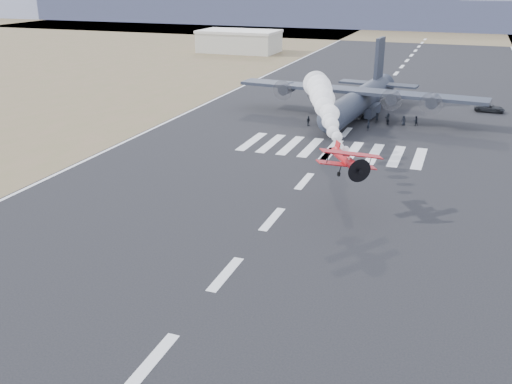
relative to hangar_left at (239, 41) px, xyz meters
The scene contains 20 objects.
ground 154.08m from the hangar_left, 70.27° to the right, with size 500.00×500.00×0.00m, color black.
scrub_far 99.70m from the hangar_left, 58.54° to the left, with size 500.00×80.00×0.00m, color brown.
runway_markings 99.70m from the hangar_left, 58.54° to the right, with size 60.00×260.00×0.01m, color silver, non-canonical shape.
ridge_seg_a 183.53m from the hangar_left, 141.19° to the left, with size 150.00×50.00×13.00m, color gray.
ridge_seg_b 139.02m from the hangar_left, 124.15° to the left, with size 150.00×50.00×15.00m, color gray.
ridge_seg_c 115.84m from the hangar_left, 96.45° to the left, with size 150.00×50.00×17.00m, color gray.
ridge_seg_d 126.25m from the hangar_left, 65.67° to the left, with size 150.00×50.00×13.00m, color gray.
hangar_left is the anchor object (origin of this frame).
aerobatic_biplane 130.24m from the hangar_left, 63.40° to the right, with size 6.63×6.33×3.24m.
smoke_trail 98.86m from the hangar_left, 60.91° to the right, with size 14.33×37.18×4.25m.
transport_aircraft 89.75m from the hangar_left, 54.73° to the right, with size 42.28×34.74×12.19m.
support_vehicle 96.13m from the hangar_left, 40.45° to the right, with size 2.36×5.12×1.42m, color black.
crew_a 99.26m from the hangar_left, 56.33° to the right, with size 0.65×0.53×1.77m, color black.
crew_b 94.78m from the hangar_left, 54.24° to the right, with size 0.76×0.47×1.56m, color black.
crew_c 90.55m from the hangar_left, 58.73° to the right, with size 1.19×0.55×1.84m, color black.
crew_d 94.66m from the hangar_left, 61.38° to the right, with size 0.93×0.48×1.59m, color black.
crew_e 97.91m from the hangar_left, 52.30° to the right, with size 0.77×0.47×1.58m, color black.
crew_f 96.66m from the hangar_left, 53.61° to the right, with size 1.71×0.55×1.84m, color black.
crew_g 93.35m from the hangar_left, 57.61° to the right, with size 0.69×0.57×1.89m, color black.
crew_h 98.82m from the hangar_left, 51.33° to the right, with size 0.79×0.49×1.63m, color black.
Camera 1 is at (16.68, -25.98, 23.13)m, focal length 40.00 mm.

